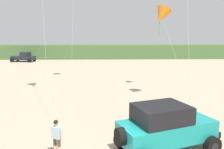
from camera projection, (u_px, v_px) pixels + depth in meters
dune_ridge at (126, 51)px, 53.99m from camera, size 90.00×6.96×3.17m
jeep at (166, 127)px, 10.38m from camera, size 5.00×3.71×2.26m
person_watching at (57, 136)px, 10.07m from camera, size 0.57×0.43×1.67m
distant_pickup at (24, 57)px, 46.31m from camera, size 4.85×3.05×1.98m
kite_black_sled at (162, 16)px, 18.07m from camera, size 2.57×4.38×7.76m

